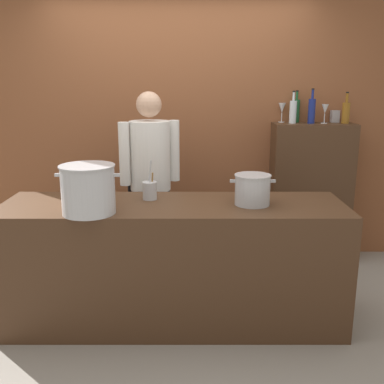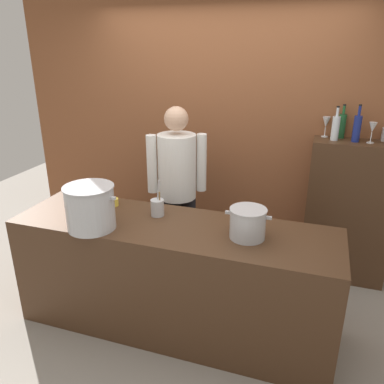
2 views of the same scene
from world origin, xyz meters
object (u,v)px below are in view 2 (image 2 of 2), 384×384
(wine_glass_tall, at_px, (373,128))
(wine_glass_wide, at_px, (326,123))
(utensil_crock, at_px, (157,207))
(wine_bottle_green, at_px, (342,125))
(wine_bottle_cobalt, at_px, (357,128))
(wine_bottle_clear, at_px, (335,128))
(stockpot_large, at_px, (90,207))
(butter_jar, at_px, (113,202))
(chef, at_px, (177,184))
(stockpot_small, at_px, (248,223))

(wine_glass_tall, bearing_deg, wine_glass_wide, 162.58)
(utensil_crock, bearing_deg, wine_glass_tall, 34.24)
(wine_bottle_green, height_order, wine_bottle_cobalt, wine_bottle_cobalt)
(wine_bottle_cobalt, bearing_deg, utensil_crock, -143.35)
(wine_bottle_cobalt, height_order, wine_bottle_clear, wine_bottle_cobalt)
(wine_glass_tall, bearing_deg, stockpot_large, -143.71)
(utensil_crock, bearing_deg, wine_bottle_green, 41.87)
(utensil_crock, xyz_separation_m, butter_jar, (-0.43, 0.06, -0.04))
(chef, distance_m, stockpot_small, 1.04)
(stockpot_large, xyz_separation_m, wine_glass_wide, (1.54, 1.52, 0.42))
(utensil_crock, distance_m, wine_bottle_green, 1.82)
(chef, relative_size, wine_bottle_green, 5.51)
(stockpot_large, bearing_deg, wine_bottle_cobalt, 38.25)
(wine_bottle_green, distance_m, wine_bottle_clear, 0.12)
(wine_glass_wide, bearing_deg, wine_bottle_green, -0.25)
(wine_bottle_green, distance_m, wine_glass_wide, 0.14)
(utensil_crock, relative_size, wine_glass_tall, 1.60)
(stockpot_large, xyz_separation_m, wine_glass_tall, (1.91, 1.41, 0.42))
(stockpot_small, distance_m, butter_jar, 1.18)
(wine_bottle_green, height_order, wine_glass_wide, wine_bottle_green)
(stockpot_small, bearing_deg, stockpot_large, -169.09)
(chef, distance_m, wine_bottle_clear, 1.48)
(wine_bottle_cobalt, distance_m, wine_glass_tall, 0.12)
(chef, bearing_deg, wine_glass_wide, -177.06)
(butter_jar, distance_m, wine_glass_tall, 2.28)
(stockpot_large, distance_m, wine_bottle_clear, 2.19)
(utensil_crock, distance_m, wine_bottle_cobalt, 1.85)
(chef, bearing_deg, stockpot_large, 46.71)
(chef, relative_size, butter_jar, 18.28)
(stockpot_small, bearing_deg, wine_glass_tall, 55.63)
(stockpot_small, bearing_deg, wine_glass_wide, 71.50)
(wine_bottle_green, bearing_deg, butter_jar, -147.40)
(stockpot_large, relative_size, wine_bottle_green, 1.39)
(chef, xyz_separation_m, stockpot_small, (0.78, -0.70, 0.04))
(wine_bottle_clear, bearing_deg, utensil_crock, -139.67)
(chef, height_order, wine_bottle_green, chef)
(stockpot_small, height_order, butter_jar, stockpot_small)
(stockpot_small, relative_size, butter_jar, 3.49)
(wine_bottle_clear, height_order, wine_glass_tall, wine_bottle_clear)
(utensil_crock, bearing_deg, wine_bottle_clear, 40.33)
(chef, height_order, butter_jar, chef)
(stockpot_large, xyz_separation_m, utensil_crock, (0.37, 0.35, -0.09))
(utensil_crock, bearing_deg, stockpot_large, -136.13)
(wine_bottle_green, xyz_separation_m, wine_glass_wide, (-0.14, 0.00, 0.02))
(utensil_crock, xyz_separation_m, wine_glass_tall, (1.55, 1.05, 0.51))
(wine_glass_wide, bearing_deg, stockpot_small, -108.50)
(wine_bottle_green, bearing_deg, utensil_crock, -138.13)
(utensil_crock, height_order, wine_bottle_cobalt, wine_bottle_cobalt)
(stockpot_large, height_order, wine_bottle_green, wine_bottle_green)
(wine_glass_tall, bearing_deg, butter_jar, -153.35)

